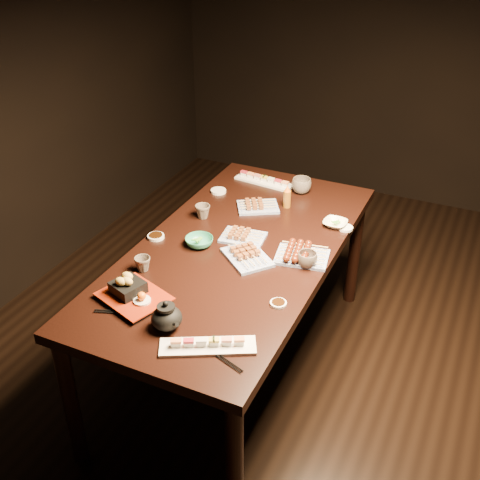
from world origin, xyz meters
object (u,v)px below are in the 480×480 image
Objects in this scene: yakitori_plate_center at (243,234)px; yakitori_plate_left at (258,204)px; edamame_bowl_green at (199,242)px; condiment_bottle at (287,196)px; dining_table at (236,310)px; sushi_platter_near at (208,343)px; teacup_near_left at (143,264)px; teacup_far_right at (301,186)px; tempura_tray at (133,290)px; teacup_mid_right at (307,260)px; yakitori_plate_right at (247,253)px; teapot at (166,315)px; edamame_bowl_cream at (335,223)px; sushi_platter_far at (264,179)px; teacup_far_left at (203,212)px.

yakitori_plate_center and yakitori_plate_left have the same top height.
edamame_bowl_green is 0.60m from condiment_bottle.
sushi_platter_near is at bearing -69.33° from dining_table.
dining_table is 24.68× the size of teacup_near_left.
yakitori_plate_center is 0.60m from teacup_far_right.
condiment_bottle reaches higher than yakitori_plate_left.
tempura_tray is at bearing -103.30° from teacup_far_right.
edamame_bowl_green is at bearing -174.91° from teacup_mid_right.
teacup_near_left is (-0.23, -0.76, 0.01)m from yakitori_plate_left.
yakitori_plate_right is 0.50m from yakitori_plate_left.
sushi_platter_near is 0.21m from teapot.
teapot is (0.01, -0.65, 0.44)m from dining_table.
teapot is (-0.20, 0.04, 0.04)m from sushi_platter_near.
condiment_bottle is (0.28, 1.05, 0.01)m from tempura_tray.
tempura_tray is (-0.42, 0.14, 0.03)m from sushi_platter_near.
teapot is (0.07, -1.06, 0.03)m from yakitori_plate_left.
edamame_bowl_green is 1.24× the size of teacup_far_right.
teacup_near_left is 0.92m from condiment_bottle.
sushi_platter_near is 1.11m from edamame_bowl_cream.
dining_table is 4.93× the size of sushi_platter_near.
teacup_far_right reaches higher than sushi_platter_far.
yakitori_plate_center is at bearing 56.38° from teacup_near_left.
yakitori_plate_left reaches higher than dining_table.
teacup_mid_right is 1.17× the size of teacup_far_left.
teacup_mid_right is at bearing 49.98° from sushi_platter_near.
yakitori_plate_right is 0.45m from teacup_far_left.
dining_table is 0.41m from yakitori_plate_center.
yakitori_plate_right is (-0.12, 0.63, 0.01)m from sushi_platter_near.
teacup_near_left is (-0.30, -0.34, 0.41)m from dining_table.
edamame_bowl_green is at bearing -145.36° from yakitori_plate_center.
edamame_bowl_cream is 1.31× the size of teacup_mid_right.
sushi_platter_near is (0.21, -0.68, 0.40)m from dining_table.
yakitori_plate_center is (0.15, -0.62, 0.01)m from sushi_platter_far.
dining_table is at bearing 179.82° from teacup_mid_right.
condiment_bottle reaches higher than sushi_platter_far.
teapot reaches higher than tempura_tray.
yakitori_plate_center is 0.30m from teacup_far_left.
teacup_near_left reaches higher than edamame_bowl_cream.
teacup_far_right is 1.34m from teapot.
sushi_platter_far is 4.79× the size of teacup_near_left.
tempura_tray reaches higher than yakitori_plate_right.
yakitori_plate_left is at bearing 102.76° from dining_table.
teacup_far_right is (-0.29, 0.28, 0.03)m from edamame_bowl_cream.
tempura_tray is at bearing -136.27° from teacup_mid_right.
edamame_bowl_cream is at bearing 48.44° from teacup_near_left.
teacup_mid_right is at bearing 131.90° from sushi_platter_far.
teapot reaches higher than sushi_platter_far.
condiment_bottle is (0.35, 0.30, 0.03)m from teacup_far_left.
edamame_bowl_cream is (0.54, 0.46, -0.01)m from edamame_bowl_green.
edamame_bowl_green is 0.50m from tempura_tray.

